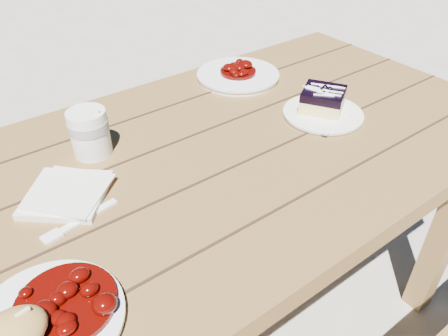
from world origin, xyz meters
TOP-DOWN VIEW (x-y plane):
  - picnic_table at (0.00, -0.00)m, footprint 2.00×1.55m
  - main_plate at (-0.23, -0.23)m, footprint 0.22×0.22m
  - goulash_stew at (-0.20, -0.22)m, footprint 0.15×0.15m
  - dessert_plate at (0.55, -0.04)m, footprint 0.20×0.20m
  - blueberry_cake at (0.56, -0.03)m, footprint 0.14×0.14m
  - fork_dessert at (0.53, -0.10)m, footprint 0.16×0.08m
  - coffee_cup at (0.00, 0.16)m, footprint 0.09×0.09m
  - napkin_stack at (-0.10, 0.04)m, footprint 0.21×0.21m
  - fork_table at (-0.09, -0.04)m, footprint 0.16×0.05m
  - second_plate at (0.51, 0.27)m, footprint 0.24×0.24m
  - second_stew at (0.51, 0.27)m, footprint 0.11×0.11m

SIDE VIEW (x-z plane):
  - picnic_table at x=0.00m, z-range 0.21..0.96m
  - fork_table at x=-0.09m, z-range 0.75..0.75m
  - dessert_plate at x=0.55m, z-range 0.75..0.76m
  - napkin_stack at x=-0.10m, z-range 0.75..0.76m
  - main_plate at x=-0.23m, z-range 0.75..0.77m
  - second_plate at x=0.51m, z-range 0.75..0.77m
  - fork_dessert at x=0.53m, z-range 0.76..0.76m
  - goulash_stew at x=-0.20m, z-range 0.77..0.81m
  - second_stew at x=0.51m, z-range 0.77..0.81m
  - blueberry_cake at x=0.56m, z-range 0.76..0.82m
  - coffee_cup at x=0.00m, z-range 0.75..0.86m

